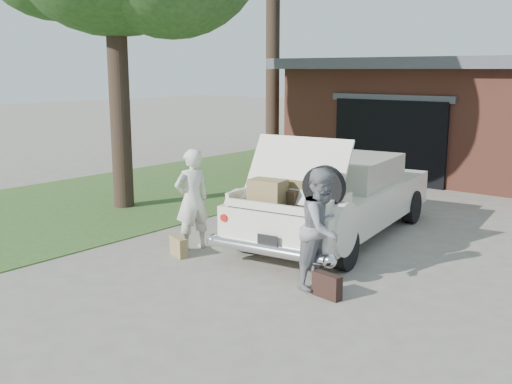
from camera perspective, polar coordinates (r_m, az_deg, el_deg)
The scene contains 7 objects.
ground at distance 9.24m, azimuth -2.39°, elevation -7.28°, with size 90.00×90.00×0.00m, color gray.
grass_strip at distance 15.09m, azimuth -10.37°, elevation 0.03°, with size 6.00×16.00×0.02m, color #2D4C1E.
sedan at distance 10.85m, azimuth 7.69°, elevation -0.45°, with size 2.64×5.27×1.95m.
woman_left at distance 10.04m, azimuth -6.11°, elevation -0.73°, with size 0.62×0.41×1.71m, color beige.
woman_right at distance 8.31m, azimuth 6.38°, elevation -3.44°, with size 0.82×0.64×1.68m, color gray.
suitcase_left at distance 9.85m, azimuth -7.40°, elevation -5.18°, with size 0.41×0.13×0.32m, color #957D4C.
suitcase_right at distance 8.11m, azimuth 6.78°, elevation -8.85°, with size 0.43×0.14×0.33m, color black.
Camera 1 is at (5.85, -6.49, 2.99)m, focal length 42.00 mm.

